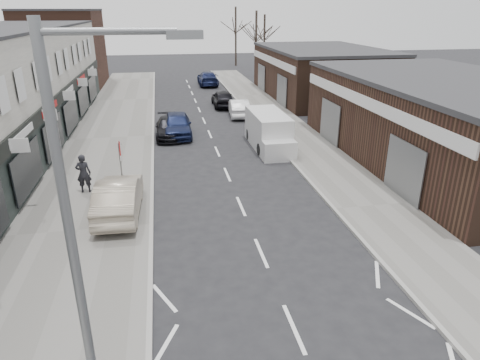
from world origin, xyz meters
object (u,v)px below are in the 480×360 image
parked_car_left_b (169,128)px  parked_car_right_b (223,98)px  pedestrian (84,173)px  parked_car_left_a (177,124)px  street_lamp (85,252)px  warning_sign (120,152)px  parked_car_right_a (239,108)px  sedan_on_pavement (119,196)px  parked_car_right_c (208,78)px  white_van (269,132)px

parked_car_left_b → parked_car_right_b: (5.01, 9.05, 0.10)m
pedestrian → parked_car_left_a: 10.50m
street_lamp → parked_car_right_b: size_ratio=1.83×
warning_sign → pedestrian: 2.26m
parked_car_right_a → sedan_on_pavement: bearing=68.6°
pedestrian → parked_car_right_c: 31.42m
warning_sign → parked_car_right_b: 20.32m
pedestrian → parked_car_right_c: size_ratio=0.35×
warning_sign → parked_car_left_b: (2.37, 9.83, -1.55)m
parked_car_left_a → parked_car_right_b: parked_car_left_a is taller
sedan_on_pavement → parked_car_left_b: size_ratio=1.07×
parked_car_left_a → parked_car_right_a: size_ratio=1.12×
parked_car_left_a → parked_car_right_c: bearing=79.2°
pedestrian → parked_car_right_c: (9.19, 30.04, -0.28)m
street_lamp → parked_car_right_a: street_lamp is taller
warning_sign → parked_car_right_b: bearing=68.6°
warning_sign → parked_car_left_b: size_ratio=0.60×
white_van → parked_car_left_b: 7.07m
warning_sign → parked_car_left_a: 10.52m
parked_car_left_b → parked_car_right_a: (5.77, 5.14, 0.04)m
parked_car_left_a → parked_car_right_a: parked_car_left_a is taller
warning_sign → street_lamp: bearing=-87.2°
parked_car_left_b → parked_car_right_c: size_ratio=0.84×
street_lamp → parked_car_left_b: 23.04m
parked_car_right_b → pedestrian: bearing=64.1°
pedestrian → parked_car_left_a: size_ratio=0.40×
street_lamp → warning_sign: 13.04m
white_van → parked_car_right_b: white_van is taller
street_lamp → warning_sign: bearing=92.8°
warning_sign → sedan_on_pavement: size_ratio=0.57×
street_lamp → parked_car_right_c: 44.19m
sedan_on_pavement → parked_car_right_b: 22.18m
white_van → parked_car_right_b: bearing=94.4°
street_lamp → parked_car_left_b: (1.74, 22.63, -3.97)m
warning_sign → parked_car_right_b: (7.39, 18.88, -1.45)m
white_van → pedestrian: bearing=-151.9°
white_van → parked_car_left_a: bearing=145.6°
white_van → parked_car_left_a: size_ratio=1.20×
parked_car_left_a → parked_car_left_b: bearing=-161.1°
white_van → parked_car_right_a: bearing=91.7°
parked_car_left_a → parked_car_right_b: 9.93m
street_lamp → parked_car_right_a: size_ratio=1.90×
parked_car_right_a → parked_car_right_c: bearing=-82.8°
parked_car_left_a → white_van: bearing=-32.7°
pedestrian → parked_car_right_a: bearing=-123.9°
white_van → sedan_on_pavement: size_ratio=1.18×
parked_car_left_b → parked_car_right_a: size_ratio=1.06×
sedan_on_pavement → pedestrian: size_ratio=2.56×
warning_sign → parked_car_left_a: bearing=73.7°
sedan_on_pavement → warning_sign: bearing=-89.2°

